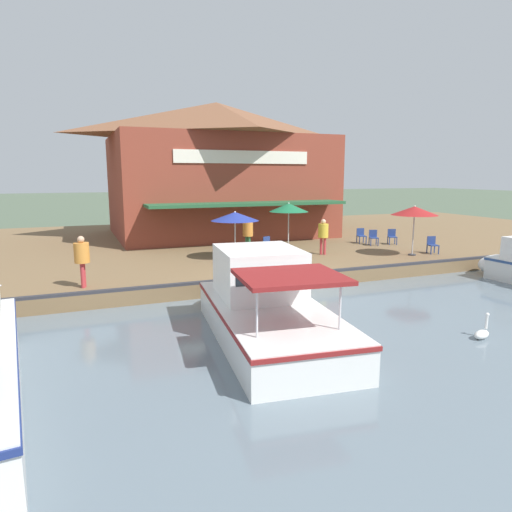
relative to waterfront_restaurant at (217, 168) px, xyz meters
The scene contains 20 objects.
ground_plane 14.45m from the waterfront_restaurant, ahead, with size 220.00×220.00×0.00m, color #4C5B47.
quay_deck 5.44m from the waterfront_restaurant, 31.13° to the right, with size 22.00×56.00×0.60m, color brown.
quay_edge_fender 14.15m from the waterfront_restaurant, ahead, with size 0.20×50.40×0.10m, color #2D2D33.
waterfront_restaurant is the anchor object (origin of this frame).
patio_umbrella_mid_patio_left 13.27m from the waterfront_restaurant, 28.45° to the left, with size 2.19×2.19×2.41m.
patio_umbrella_far_corner 9.72m from the waterfront_restaurant, 12.52° to the right, with size 2.20×2.20×2.22m.
patio_umbrella_by_entrance 8.64m from the waterfront_restaurant, ahead, with size 1.97×1.97×2.49m.
cafe_chair_mid_patio 14.23m from the waterfront_restaurant, 33.21° to the left, with size 0.53×0.53×0.85m.
cafe_chair_back_row_seat 9.32m from the waterfront_restaurant, ahead, with size 0.56×0.56×0.85m.
cafe_chair_far_corner_seat 11.05m from the waterfront_restaurant, 38.40° to the left, with size 0.57×0.57×0.85m.
cafe_chair_facing_river 11.85m from the waterfront_restaurant, 42.86° to the left, with size 0.58×0.58×0.85m.
cafe_chair_beside_entrance 10.29m from the waterfront_restaurant, 40.78° to the left, with size 0.52×0.52×0.85m.
person_at_quay_edge 15.49m from the waterfront_restaurant, 35.17° to the right, with size 0.51×0.51×1.80m.
person_near_entrance 8.70m from the waterfront_restaurant, ahead, with size 0.51×0.51×1.80m.
person_mid_patio 10.47m from the waterfront_restaurant, 13.47° to the left, with size 0.49×0.49×1.74m.
motorboat_second_along 18.39m from the waterfront_restaurant, 13.36° to the right, with size 7.91×3.56×2.32m.
mooring_post 13.83m from the waterfront_restaurant, ahead, with size 0.22×0.22×0.83m.
swan 20.85m from the waterfront_restaurant, ahead, with size 0.41×0.63×0.69m.
tree_behind_restaurant 10.09m from the waterfront_restaurant, 122.19° to the left, with size 3.95×3.76×6.16m.
tree_downstream_bank 5.33m from the waterfront_restaurant, 139.26° to the right, with size 3.99×3.80×7.15m.
Camera 1 is at (15.39, -7.41, 4.45)m, focal length 32.00 mm.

